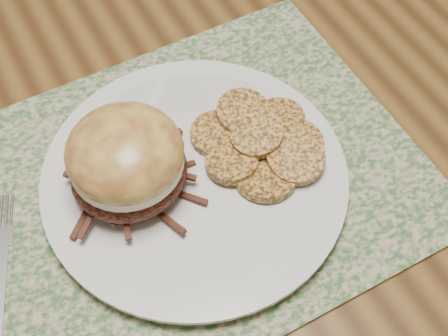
{
  "coord_description": "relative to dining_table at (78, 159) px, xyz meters",
  "views": [
    {
      "loc": [
        -0.04,
        -0.42,
        1.24
      ],
      "look_at": [
        0.1,
        -0.16,
        0.79
      ],
      "focal_mm": 50.0,
      "sensor_mm": 36.0,
      "label": 1
    }
  ],
  "objects": [
    {
      "name": "placemat",
      "position": [
        0.06,
        -0.13,
        0.08
      ],
      "size": [
        0.45,
        0.33,
        0.0
      ],
      "primitive_type": "cube",
      "color": "#385F30",
      "rests_on": "dining_table"
    },
    {
      "name": "dinner_plate",
      "position": [
        0.08,
        -0.14,
        0.09
      ],
      "size": [
        0.26,
        0.26,
        0.02
      ],
      "primitive_type": "cylinder",
      "color": "silver",
      "rests_on": "placemat"
    },
    {
      "name": "dining_table",
      "position": [
        0.0,
        0.0,
        0.0
      ],
      "size": [
        1.5,
        0.9,
        0.75
      ],
      "color": "brown",
      "rests_on": "ground"
    },
    {
      "name": "pork_sandwich",
      "position": [
        0.02,
        -0.12,
        0.14
      ],
      "size": [
        0.12,
        0.12,
        0.08
      ],
      "rotation": [
        0.0,
        0.0,
        0.19
      ],
      "color": "black",
      "rests_on": "dinner_plate"
    },
    {
      "name": "roasted_potatoes",
      "position": [
        0.15,
        -0.14,
        0.11
      ],
      "size": [
        0.12,
        0.14,
        0.03
      ],
      "color": "#C18338",
      "rests_on": "dinner_plate"
    }
  ]
}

